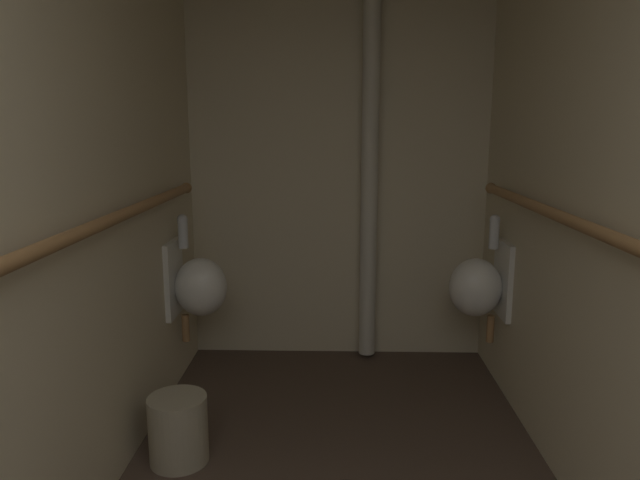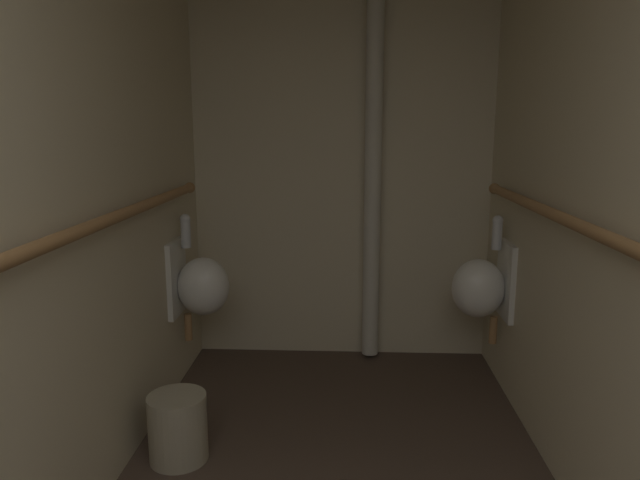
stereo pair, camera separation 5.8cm
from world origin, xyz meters
name	(u,v)px [view 1 (the left image)]	position (x,y,z in m)	size (l,w,h in m)	color
wall_left	(22,192)	(-0.99, 2.01, 1.33)	(0.06, 4.15, 2.65)	beige
wall_back	(338,157)	(0.00, 4.06, 1.33)	(2.05, 0.06, 2.65)	beige
urinal_left_mid	(197,285)	(-0.82, 3.47, 0.62)	(0.32, 0.30, 0.76)	silver
urinal_right_mid	(479,285)	(0.82, 3.50, 0.62)	(0.32, 0.30, 0.76)	silver
supply_pipe_left	(53,244)	(-0.90, 2.00, 1.16)	(0.06, 3.40, 0.06)	#9E7042
supply_pipe_right	(633,246)	(0.90, 2.02, 1.16)	(0.06, 3.43, 0.06)	#9E7042
standpipe_back_wall	(370,158)	(0.20, 3.95, 1.33)	(0.11, 0.11, 2.60)	beige
waste_bin	(178,429)	(-0.74, 2.67, 0.16)	(0.27, 0.27, 0.32)	#9E937A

